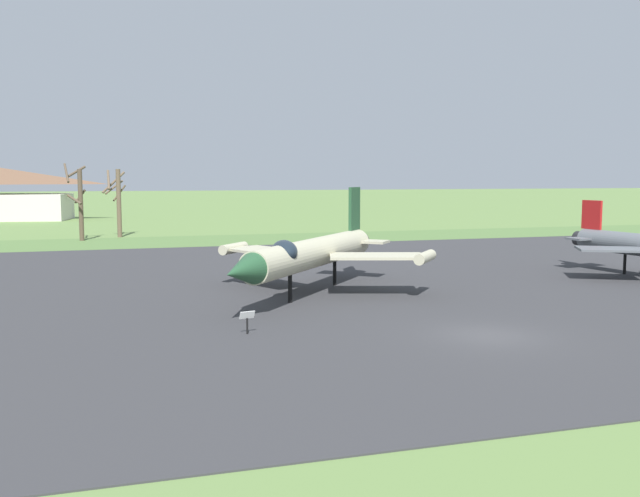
# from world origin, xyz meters

# --- Properties ---
(ground_plane) EXTENTS (600.00, 600.00, 0.00)m
(ground_plane) POSITION_xyz_m (0.00, 0.00, 0.00)
(ground_plane) COLOR #607F42
(asphalt_apron) EXTENTS (105.05, 49.07, 0.05)m
(asphalt_apron) POSITION_xyz_m (0.00, 14.72, 0.03)
(asphalt_apron) COLOR #333335
(asphalt_apron) RESTS_ON ground
(grass_verge_strip) EXTENTS (165.05, 12.00, 0.06)m
(grass_verge_strip) POSITION_xyz_m (0.00, 45.25, 0.03)
(grass_verge_strip) COLOR #52733B
(grass_verge_strip) RESTS_ON ground
(jet_fighter_front_left) EXTENTS (13.08, 14.45, 5.85)m
(jet_fighter_front_left) POSITION_xyz_m (-4.34, 11.39, 2.37)
(jet_fighter_front_left) COLOR #B7B293
(jet_fighter_front_left) RESTS_ON ground
(info_placard_front_left) EXTENTS (0.67, 0.30, 1.01)m
(info_placard_front_left) POSITION_xyz_m (-9.41, 3.11, 0.65)
(info_placard_front_left) COLOR black
(info_placard_front_left) RESTS_ON ground
(bare_tree_left_of_center) EXTENTS (2.16, 2.90, 7.87)m
(bare_tree_left_of_center) POSITION_xyz_m (-17.80, 48.83, 4.16)
(bare_tree_left_of_center) COLOR brown
(bare_tree_left_of_center) RESTS_ON ground
(bare_tree_center) EXTENTS (2.60, 2.93, 7.32)m
(bare_tree_center) POSITION_xyz_m (-14.07, 52.72, 4.18)
(bare_tree_center) COLOR brown
(bare_tree_center) RESTS_ON ground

